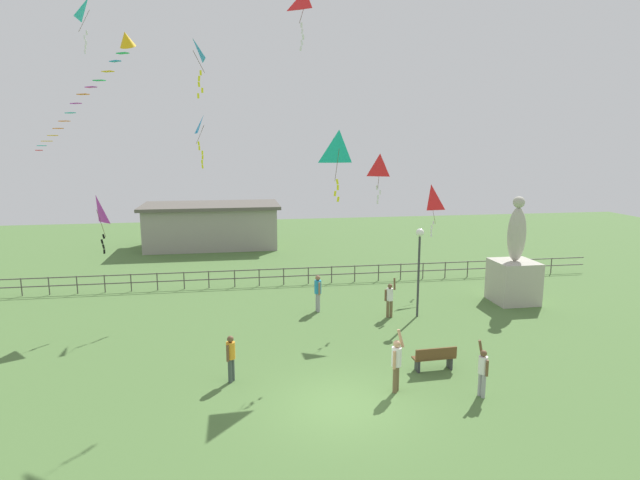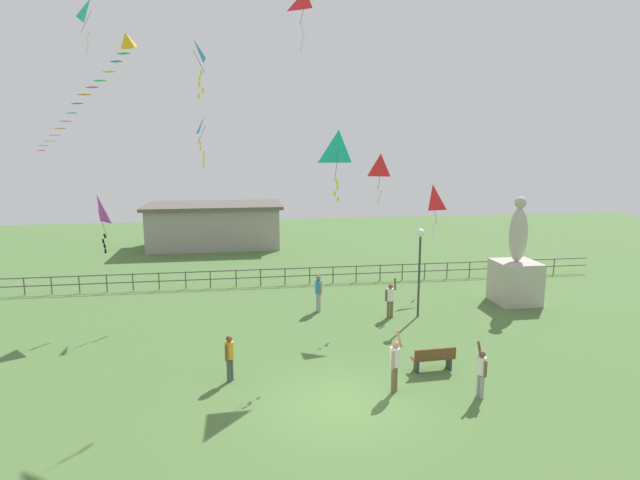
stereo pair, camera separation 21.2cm
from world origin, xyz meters
name	(u,v)px [view 1 (the left image)]	position (x,y,z in m)	size (l,w,h in m)	color
ground_plane	(342,405)	(0.00, 0.00, 0.00)	(80.00, 80.00, 0.00)	#4C7038
statue_monument	(514,272)	(10.52, 8.93, 1.52)	(2.00, 2.00, 5.26)	#B2AD9E
lamppost	(419,252)	(5.08, 7.55, 2.98)	(0.36, 0.36, 4.05)	#38383D
park_bench	(435,358)	(3.67, 1.90, 0.46)	(1.52, 0.48, 0.85)	brown
person_0	(318,291)	(0.73, 8.99, 1.00)	(0.32, 0.52, 1.74)	#99999E
person_1	(396,362)	(1.87, 0.59, 1.00)	(0.47, 0.47, 2.00)	brown
person_2	(390,298)	(3.79, 7.63, 0.92)	(0.47, 0.30, 1.83)	brown
person_3	(231,355)	(-3.26, 2.17, 0.91)	(0.29, 0.42, 1.58)	#3F4C47
person_4	(483,369)	(4.40, -0.16, 0.89)	(0.28, 0.48, 1.78)	#99999E
kite_0	(204,128)	(-4.34, 12.05, 8.48)	(0.67, 0.79, 2.51)	#198CD1
kite_1	(339,151)	(0.83, 4.72, 7.49)	(0.96, 0.99, 2.60)	#19B2B2
kite_2	(193,53)	(-4.39, 7.48, 11.21)	(0.69, 1.03, 2.23)	#198CD1
kite_3	(380,167)	(3.58, 8.95, 6.69)	(0.84, 0.68, 2.26)	red
kite_4	(97,212)	(-8.71, 8.87, 4.92)	(0.73, 0.80, 2.54)	#B22DB2
kite_5	(89,12)	(-9.49, 13.42, 13.87)	(0.85, 1.00, 2.49)	#19B2B2
kite_6	(431,199)	(7.48, 12.56, 4.80)	(0.88, 0.97, 2.76)	red
kite_7	(305,5)	(0.02, 7.74, 13.16)	(0.98, 0.91, 2.32)	red
streamer_kite	(116,53)	(-7.36, 7.99, 11.18)	(5.40, 4.67, 4.59)	yellow
waterfront_railing	(284,274)	(-0.35, 14.00, 0.62)	(36.05, 0.06, 0.95)	#4C4742
pavilion_building	(212,225)	(-4.71, 26.00, 1.66)	(10.16, 5.50, 3.27)	gray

